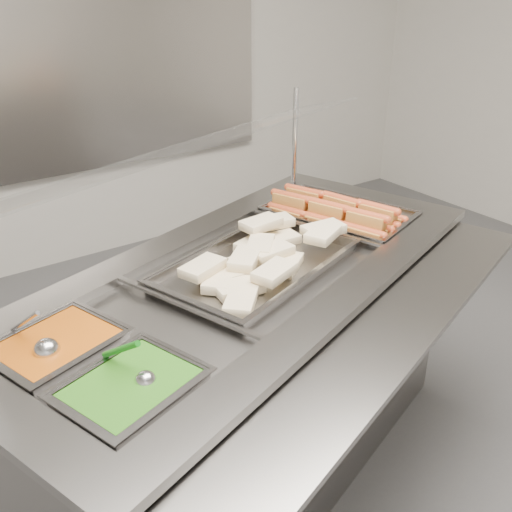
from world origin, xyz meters
TOP-DOWN VIEW (x-y plane):
  - back_panel at (0.00, 2.45)m, footprint 3.00×0.04m
  - steam_counter at (0.04, 0.36)m, footprint 1.96×1.31m
  - tray_rail at (0.19, -0.11)m, footprint 1.71×0.85m
  - sneeze_guard at (-0.03, 0.56)m, footprint 1.59×0.76m
  - pan_hotdogs at (0.61, 0.54)m, footprint 0.47×0.60m
  - pan_wraps at (0.09, 0.38)m, footprint 0.74×0.57m
  - pan_beans at (-0.59, 0.30)m, footprint 0.34×0.31m
  - pan_peas at (-0.51, 0.03)m, footprint 0.34×0.31m
  - hotdogs_in_buns at (0.57, 0.53)m, footprint 0.37×0.53m
  - tortilla_wraps at (0.11, 0.38)m, footprint 0.62×0.49m
  - ladle at (-0.62, 0.27)m, footprint 0.09×0.18m
  - serving_spoon at (-0.48, 0.04)m, footprint 0.08×0.17m

SIDE VIEW (x-z plane):
  - steam_counter at x=0.04m, z-range 0.00..0.86m
  - tray_rail at x=0.19m, z-range 0.79..0.84m
  - pan_hotdogs at x=0.61m, z-range 0.77..0.87m
  - pan_beans at x=-0.59m, z-range 0.77..0.87m
  - pan_peas at x=-0.51m, z-range 0.77..0.87m
  - pan_wraps at x=0.09m, z-range 0.80..0.87m
  - hotdogs_in_buns at x=0.57m, z-range 0.81..0.92m
  - ladle at x=-0.62m, z-range 0.79..0.94m
  - serving_spoon at x=-0.48m, z-range 0.80..0.93m
  - tortilla_wraps at x=0.11m, z-range 0.83..0.92m
  - back_panel at x=0.00m, z-range 0.60..1.80m
  - sneeze_guard at x=-0.03m, z-range 1.00..1.42m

